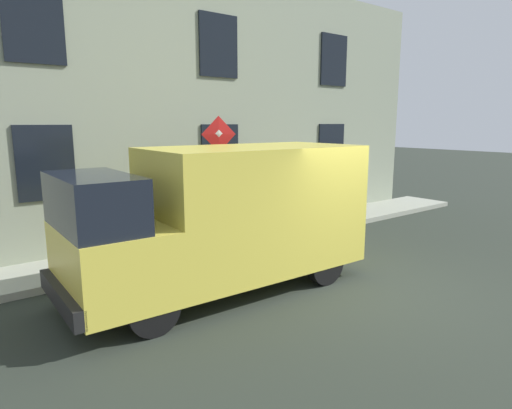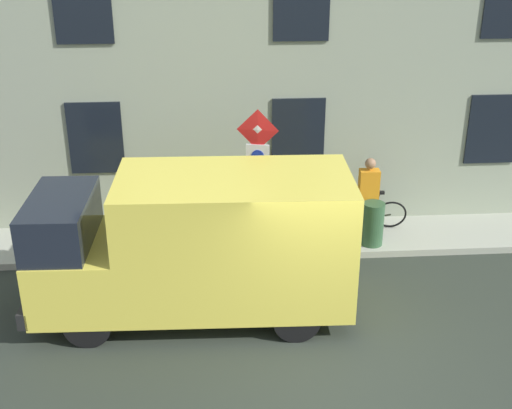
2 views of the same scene
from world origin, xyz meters
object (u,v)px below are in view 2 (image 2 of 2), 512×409
at_px(delivery_van, 199,243).
at_px(litter_bin, 373,224).
at_px(sign_post_stacked, 258,168).
at_px(bicycle_green, 321,214).
at_px(pedestrian, 368,195).
at_px(bicycle_black, 366,212).

relative_size(delivery_van, litter_bin, 5.98).
xyz_separation_m(sign_post_stacked, bicycle_green, (0.86, -1.41, -1.39)).
bearing_deg(pedestrian, delivery_van, 127.38).
distance_m(bicycle_black, pedestrian, 0.67).
xyz_separation_m(sign_post_stacked, litter_bin, (0.15, -2.34, -1.31)).
bearing_deg(sign_post_stacked, bicycle_black, -69.92).
height_order(sign_post_stacked, litter_bin, sign_post_stacked).
height_order(bicycle_green, pedestrian, pedestrian).
relative_size(bicycle_black, litter_bin, 1.91).
xyz_separation_m(bicycle_black, litter_bin, (-0.72, 0.02, 0.08)).
bearing_deg(pedestrian, bicycle_black, -8.75).
distance_m(pedestrian, litter_bin, 0.60).
bearing_deg(bicycle_black, sign_post_stacked, 25.55).
distance_m(bicycle_black, bicycle_green, 0.95).
relative_size(sign_post_stacked, delivery_van, 0.52).
distance_m(sign_post_stacked, bicycle_green, 2.17).
xyz_separation_m(delivery_van, pedestrian, (2.41, -3.41, -0.26)).
relative_size(bicycle_black, pedestrian, 1.00).
xyz_separation_m(delivery_van, litter_bin, (2.05, -3.46, -0.74)).
height_order(bicycle_black, pedestrian, pedestrian).
height_order(bicycle_black, bicycle_green, same).
height_order(delivery_van, bicycle_black, delivery_van).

